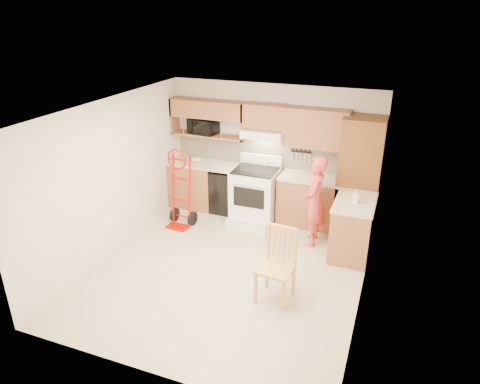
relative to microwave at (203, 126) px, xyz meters
The scene contains 28 objects.
floor 2.99m from the microwave, 56.80° to the right, with size 4.00×4.50×0.02m, color #C1B192.
ceiling 2.64m from the microwave, 56.80° to the right, with size 4.00×4.50×0.02m, color white.
wall_back 1.43m from the microwave, ahead, with size 4.00×0.02×2.50m, color beige.
wall_front 4.57m from the microwave, 72.57° to the right, with size 4.00×0.02×2.50m, color beige.
wall_left 2.22m from the microwave, 107.21° to the right, with size 0.02×4.50×2.50m, color beige.
wall_right 3.99m from the microwave, 31.71° to the right, with size 0.02×4.50×2.50m, color beige.
backsplash 1.44m from the microwave, ahead, with size 3.92×0.03×0.55m, color beige.
lower_cab_left 1.21m from the microwave, 143.98° to the right, with size 0.90×0.60×0.90m, color #A3633C.
dishwasher 1.35m from the microwave, 13.45° to the right, with size 0.60×0.60×0.85m, color black.
lower_cab_right 2.50m from the microwave, ahead, with size 1.14×0.60×0.90m, color #A3633C.
countertop_left 0.74m from the microwave, 49.74° to the right, with size 1.50×0.63×0.04m, color beige.
countertop_right 2.31m from the microwave, ahead, with size 1.14×0.63×0.04m, color beige.
cab_return_right 3.42m from the microwave, 16.97° to the right, with size 0.60×1.00×0.90m, color #A3633C.
countertop_return 3.28m from the microwave, 16.97° to the right, with size 0.63×1.00×0.04m, color beige.
pantry_tall 3.07m from the microwave, ahead, with size 0.70×0.60×2.10m, color brown.
upper_cab_left 0.36m from the microwave, ahead, with size 1.50×0.33×0.34m, color #A3633C.
upper_shelf_mw 0.21m from the microwave, ahead, with size 1.50×0.33×0.04m, color #A3633C.
upper_cab_center 1.28m from the microwave, ahead, with size 0.76×0.33×0.44m, color #A3633C.
upper_cab_right 2.20m from the microwave, ahead, with size 1.14×0.33×0.70m, color #A3633C.
range_hood 1.25m from the microwave, ahead, with size 0.76×0.46×0.14m, color white.
knife_strip 1.96m from the microwave, ahead, with size 0.40×0.05×0.29m, color black, non-canonical shape.
microwave is the anchor object (origin of this frame).
range 1.62m from the microwave, 17.75° to the right, with size 0.81×1.07×1.20m, color white, non-canonical shape.
person 2.67m from the microwave, 18.81° to the right, with size 0.57×0.37×1.56m, color #D73D3A.
hand_truck 1.43m from the microwave, 91.28° to the right, with size 0.53×0.48×1.34m, color #BC0B00, non-canonical shape.
dining_chair 3.57m from the microwave, 48.56° to the right, with size 0.47×0.51×1.04m, color tan, non-canonical shape.
soap_bottle 3.27m from the microwave, 17.82° to the right, with size 0.09×0.10×0.21m, color white.
bowl 0.69m from the microwave, 124.75° to the right, with size 0.21×0.21×0.05m, color white.
Camera 1 is at (2.22, -5.32, 3.78)m, focal length 32.56 mm.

